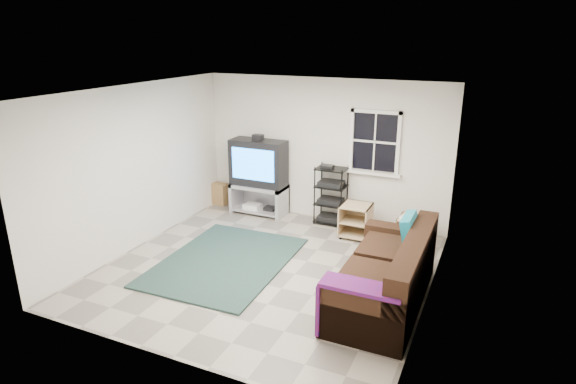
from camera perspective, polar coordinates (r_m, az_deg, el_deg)
The scene contains 8 objects.
room at distance 8.46m, azimuth 10.21°, elevation 5.38°, with size 4.60×4.62×4.60m.
tv_unit at distance 9.12m, azimuth -3.48°, elevation 2.52°, with size 1.05×0.53×1.55m.
av_rack at distance 8.75m, azimuth 5.09°, elevation -0.80°, with size 0.54×0.40×1.09m.
side_table_left at distance 8.31m, azimuth 8.10°, elevation -3.19°, with size 0.49×0.49×0.58m.
side_table_right at distance 8.11m, azimuth 14.50°, elevation -4.29°, with size 0.47×0.49×0.52m.
sofa at distance 6.37m, azimuth 11.62°, elevation -9.87°, with size 0.99×2.23×1.02m.
shag_rug at distance 7.48m, azimuth -7.45°, elevation -8.15°, with size 1.79×2.46×0.03m, color black.
paper_bag at distance 9.88m, azimuth -8.06°, elevation -0.21°, with size 0.31×0.20×0.44m, color olive.
Camera 1 is at (2.93, -5.74, 3.34)m, focal length 30.00 mm.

